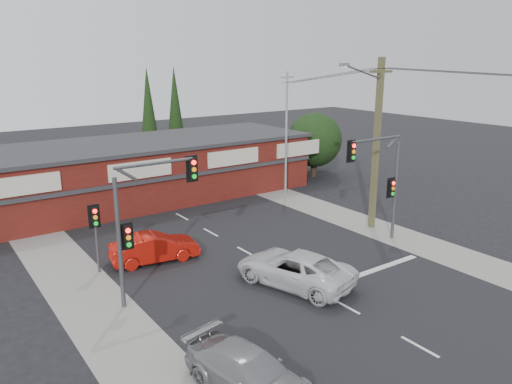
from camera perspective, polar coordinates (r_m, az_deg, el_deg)
ground at (r=23.65m, az=4.46°, el=-9.84°), size 120.00×120.00×0.00m
road_strip at (r=27.35m, az=-2.27°, el=-6.24°), size 14.00×70.00×0.01m
verge_left at (r=24.19m, az=-19.66°, el=-10.12°), size 3.00×70.00×0.02m
verge_right at (r=32.49m, az=10.40°, el=-2.97°), size 3.00×70.00×0.02m
stop_line at (r=24.92m, az=12.99°, el=-8.82°), size 6.50×0.35×0.01m
white_suv at (r=22.81m, az=4.41°, el=-8.69°), size 4.08×6.06×1.54m
silver_suv at (r=16.17m, az=-0.81°, el=-19.95°), size 2.77×4.93×1.35m
red_sedan at (r=25.72m, az=-11.52°, el=-6.25°), size 4.58×2.20×1.45m
lane_dashes at (r=26.63m, az=-1.17°, el=-6.82°), size 0.12×45.75×0.01m
shop_building at (r=36.61m, az=-13.95°, el=2.33°), size 27.30×8.40×4.22m
tree_cluster at (r=43.32m, az=6.49°, el=5.65°), size 5.90×5.10×5.50m
conifer_near at (r=44.18m, az=-12.18°, el=8.97°), size 1.80×1.80×9.25m
conifer_far at (r=47.44m, az=-9.23°, el=9.52°), size 1.80×1.80×9.25m
traffic_mast_left at (r=20.73m, az=-12.80°, el=-2.19°), size 3.77×0.27×5.97m
traffic_mast_right at (r=27.70m, az=14.29°, el=2.10°), size 3.96×0.27×5.97m
pedestal_signal at (r=24.55m, az=-17.91°, el=-3.57°), size 0.55×0.27×3.38m
utility_pole at (r=29.82m, az=13.48°, el=5.90°), size 4.38×0.59×10.00m
steel_pole at (r=36.81m, az=3.48°, el=6.89°), size 1.20×0.16×9.00m
power_lines at (r=26.31m, az=23.24°, el=11.93°), size 2.01×29.00×1.22m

